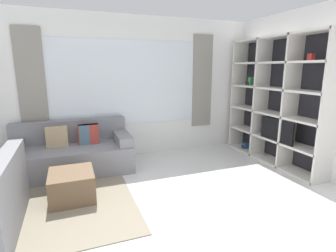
# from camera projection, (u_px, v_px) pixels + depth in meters

# --- Properties ---
(ground_plane) EXTENTS (16.00, 16.00, 0.00)m
(ground_plane) POSITION_uv_depth(u_px,v_px,m) (191.00, 242.00, 2.66)
(ground_plane) COLOR silver
(wall_back) EXTENTS (6.48, 0.11, 2.70)m
(wall_back) POSITION_uv_depth(u_px,v_px,m) (126.00, 88.00, 5.05)
(wall_back) COLOR white
(wall_back) RESTS_ON ground_plane
(wall_right) EXTENTS (0.07, 4.11, 2.70)m
(wall_right) POSITION_uv_depth(u_px,v_px,m) (293.00, 90.00, 4.62)
(wall_right) COLOR white
(wall_right) RESTS_ON ground_plane
(area_rug) EXTENTS (2.12, 2.32, 0.01)m
(area_rug) POSITION_uv_depth(u_px,v_px,m) (50.00, 201.00, 3.47)
(area_rug) COLOR gray
(area_rug) RESTS_ON ground_plane
(shelving_unit) EXTENTS (0.38, 2.22, 2.28)m
(shelving_unit) POSITION_uv_depth(u_px,v_px,m) (276.00, 102.00, 4.77)
(shelving_unit) COLOR #232328
(shelving_unit) RESTS_ON ground_plane
(couch_main) EXTENTS (1.93, 0.93, 0.83)m
(couch_main) POSITION_uv_depth(u_px,v_px,m) (73.00, 153.00, 4.45)
(couch_main) COLOR gray
(couch_main) RESTS_ON ground_plane
(ottoman) EXTENTS (0.57, 0.62, 0.38)m
(ottoman) POSITION_uv_depth(u_px,v_px,m) (72.00, 186.00, 3.51)
(ottoman) COLOR brown
(ottoman) RESTS_ON ground_plane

